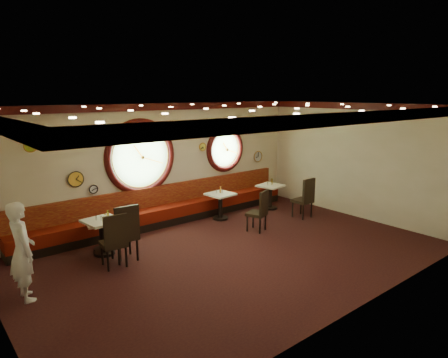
# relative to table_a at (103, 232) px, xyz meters

# --- Properties ---
(floor) EXTENTS (9.00, 6.00, 0.00)m
(floor) POSITION_rel_table_a_xyz_m (2.19, -1.79, -0.50)
(floor) COLOR black
(floor) RESTS_ON ground
(ceiling) EXTENTS (9.00, 6.00, 0.02)m
(ceiling) POSITION_rel_table_a_xyz_m (2.19, -1.79, 2.70)
(ceiling) COLOR gold
(ceiling) RESTS_ON wall_back
(wall_back) EXTENTS (9.00, 0.02, 3.20)m
(wall_back) POSITION_rel_table_a_xyz_m (2.19, 1.21, 1.10)
(wall_back) COLOR beige
(wall_back) RESTS_ON floor
(wall_front) EXTENTS (9.00, 0.02, 3.20)m
(wall_front) POSITION_rel_table_a_xyz_m (2.19, -4.79, 1.10)
(wall_front) COLOR beige
(wall_front) RESTS_ON floor
(wall_right) EXTENTS (0.02, 6.00, 3.20)m
(wall_right) POSITION_rel_table_a_xyz_m (6.69, -1.79, 1.10)
(wall_right) COLOR beige
(wall_right) RESTS_ON floor
(molding_back) EXTENTS (9.00, 0.10, 0.18)m
(molding_back) POSITION_rel_table_a_xyz_m (2.19, 1.16, 2.61)
(molding_back) COLOR #3A0B0A
(molding_back) RESTS_ON wall_back
(molding_front) EXTENTS (9.00, 0.10, 0.18)m
(molding_front) POSITION_rel_table_a_xyz_m (2.19, -4.74, 2.61)
(molding_front) COLOR #3A0B0A
(molding_front) RESTS_ON wall_back
(molding_right) EXTENTS (0.10, 6.00, 0.18)m
(molding_right) POSITION_rel_table_a_xyz_m (6.64, -1.79, 2.61)
(molding_right) COLOR #3A0B0A
(molding_right) RESTS_ON wall_back
(banquette_base) EXTENTS (8.00, 0.55, 0.20)m
(banquette_base) POSITION_rel_table_a_xyz_m (2.19, 0.93, -0.40)
(banquette_base) COLOR black
(banquette_base) RESTS_ON floor
(banquette_seat) EXTENTS (8.00, 0.55, 0.30)m
(banquette_seat) POSITION_rel_table_a_xyz_m (2.19, 0.93, -0.15)
(banquette_seat) COLOR #5C0F07
(banquette_seat) RESTS_ON banquette_base
(banquette_back) EXTENTS (8.00, 0.10, 0.55)m
(banquette_back) POSITION_rel_table_a_xyz_m (2.19, 1.15, 0.25)
(banquette_back) COLOR #64070F
(banquette_back) RESTS_ON wall_back
(porthole_left_glass) EXTENTS (1.66, 0.02, 1.66)m
(porthole_left_glass) POSITION_rel_table_a_xyz_m (1.59, 1.21, 1.35)
(porthole_left_glass) COLOR #84BC70
(porthole_left_glass) RESTS_ON wall_back
(porthole_left_frame) EXTENTS (1.98, 0.18, 1.98)m
(porthole_left_frame) POSITION_rel_table_a_xyz_m (1.59, 1.19, 1.35)
(porthole_left_frame) COLOR #3A0B0A
(porthole_left_frame) RESTS_ON wall_back
(porthole_left_ring) EXTENTS (1.61, 0.03, 1.61)m
(porthole_left_ring) POSITION_rel_table_a_xyz_m (1.59, 1.16, 1.35)
(porthole_left_ring) COLOR gold
(porthole_left_ring) RESTS_ON wall_back
(porthole_right_glass) EXTENTS (1.10, 0.02, 1.10)m
(porthole_right_glass) POSITION_rel_table_a_xyz_m (4.39, 1.21, 1.30)
(porthole_right_glass) COLOR #84BC70
(porthole_right_glass) RESTS_ON wall_back
(porthole_right_frame) EXTENTS (1.38, 0.18, 1.38)m
(porthole_right_frame) POSITION_rel_table_a_xyz_m (4.39, 1.19, 1.30)
(porthole_right_frame) COLOR #3A0B0A
(porthole_right_frame) RESTS_ON wall_back
(porthole_right_ring) EXTENTS (1.09, 0.03, 1.09)m
(porthole_right_ring) POSITION_rel_table_a_xyz_m (4.39, 1.16, 1.30)
(porthole_right_ring) COLOR gold
(porthole_right_ring) RESTS_ON wall_back
(wall_clock_0) EXTENTS (0.26, 0.03, 0.26)m
(wall_clock_0) POSITION_rel_table_a_xyz_m (-1.01, 1.17, 1.85)
(wall_clock_0) COLOR #8AA821
(wall_clock_0) RESTS_ON wall_back
(wall_clock_1) EXTENTS (0.36, 0.03, 0.36)m
(wall_clock_1) POSITION_rel_table_a_xyz_m (-0.11, 1.17, 1.00)
(wall_clock_1) COLOR yellow
(wall_clock_1) RESTS_ON wall_back
(wall_clock_2) EXTENTS (0.28, 0.03, 0.28)m
(wall_clock_2) POSITION_rel_table_a_xyz_m (5.49, 1.17, 1.90)
(wall_clock_2) COLOR black
(wall_clock_2) RESTS_ON wall_back
(wall_clock_3) EXTENTS (0.20, 0.03, 0.20)m
(wall_clock_3) POSITION_rel_table_a_xyz_m (0.29, 1.17, 0.70)
(wall_clock_3) COLOR white
(wall_clock_3) RESTS_ON wall_back
(wall_clock_4) EXTENTS (0.34, 0.03, 0.34)m
(wall_clock_4) POSITION_rel_table_a_xyz_m (5.74, 1.17, 0.95)
(wall_clock_4) COLOR silver
(wall_clock_4) RESTS_ON wall_back
(wall_clock_5) EXTENTS (0.24, 0.03, 0.24)m
(wall_clock_5) POSITION_rel_table_a_xyz_m (0.19, 1.17, 1.95)
(wall_clock_5) COLOR black
(wall_clock_5) RESTS_ON wall_back
(wall_clock_6) EXTENTS (0.22, 0.03, 0.22)m
(wall_clock_6) POSITION_rel_table_a_xyz_m (3.54, 1.17, 1.45)
(wall_clock_6) COLOR #EEF953
(wall_clock_6) RESTS_ON wall_back
(wall_clock_7) EXTENTS (0.30, 0.03, 0.30)m
(wall_clock_7) POSITION_rel_table_a_xyz_m (2.94, 1.17, 2.05)
(wall_clock_7) COLOR #9CB93A
(wall_clock_7) RESTS_ON wall_back
(table_a) EXTENTS (0.80, 0.80, 0.79)m
(table_a) POSITION_rel_table_a_xyz_m (0.00, 0.00, 0.00)
(table_a) COLOR black
(table_a) RESTS_ON floor
(table_b) EXTENTS (0.73, 0.73, 0.67)m
(table_b) POSITION_rel_table_a_xyz_m (0.06, 0.23, -0.08)
(table_b) COLOR black
(table_b) RESTS_ON floor
(table_c) EXTENTS (0.73, 0.73, 0.74)m
(table_c) POSITION_rel_table_a_xyz_m (3.53, 0.34, -0.03)
(table_c) COLOR black
(table_c) RESTS_ON floor
(table_d) EXTENTS (0.79, 0.79, 0.74)m
(table_d) POSITION_rel_table_a_xyz_m (5.34, 0.18, -0.03)
(table_d) COLOR black
(table_d) RESTS_ON floor
(chair_a) EXTENTS (0.54, 0.54, 0.76)m
(chair_a) POSITION_rel_table_a_xyz_m (0.22, -0.66, 0.20)
(chair_a) COLOR black
(chair_a) RESTS_ON floor
(chair_b) EXTENTS (0.52, 0.52, 0.70)m
(chair_b) POSITION_rel_table_a_xyz_m (-0.09, -0.82, 0.15)
(chair_b) COLOR black
(chair_b) RESTS_ON floor
(chair_c) EXTENTS (0.58, 0.58, 0.66)m
(chair_c) POSITION_rel_table_a_xyz_m (3.69, -1.08, 0.11)
(chair_c) COLOR black
(chair_c) RESTS_ON floor
(chair_d) EXTENTS (0.49, 0.49, 0.71)m
(chair_d) POSITION_rel_table_a_xyz_m (5.44, -1.09, 0.15)
(chair_d) COLOR black
(chair_d) RESTS_ON floor
(condiment_a_salt) EXTENTS (0.03, 0.03, 0.10)m
(condiment_a_salt) POSITION_rel_table_a_xyz_m (-0.11, 0.05, 0.34)
(condiment_a_salt) COLOR silver
(condiment_a_salt) RESTS_ON table_a
(condiment_b_salt) EXTENTS (0.04, 0.04, 0.11)m
(condiment_b_salt) POSITION_rel_table_a_xyz_m (-0.02, 0.25, 0.23)
(condiment_b_salt) COLOR silver
(condiment_b_salt) RESTS_ON table_b
(condiment_c_salt) EXTENTS (0.03, 0.03, 0.10)m
(condiment_c_salt) POSITION_rel_table_a_xyz_m (3.46, 0.42, 0.29)
(condiment_c_salt) COLOR silver
(condiment_c_salt) RESTS_ON table_c
(condiment_d_salt) EXTENTS (0.03, 0.03, 0.09)m
(condiment_d_salt) POSITION_rel_table_a_xyz_m (5.26, 0.23, 0.29)
(condiment_d_salt) COLOR silver
(condiment_d_salt) RESTS_ON table_d
(condiment_a_pepper) EXTENTS (0.04, 0.04, 0.10)m
(condiment_a_pepper) POSITION_rel_table_a_xyz_m (-0.04, -0.04, 0.34)
(condiment_a_pepper) COLOR silver
(condiment_a_pepper) RESTS_ON table_a
(condiment_b_pepper) EXTENTS (0.04, 0.04, 0.10)m
(condiment_b_pepper) POSITION_rel_table_a_xyz_m (0.08, 0.20, 0.22)
(condiment_b_pepper) COLOR silver
(condiment_b_pepper) RESTS_ON table_b
(condiment_c_pepper) EXTENTS (0.04, 0.04, 0.11)m
(condiment_c_pepper) POSITION_rel_table_a_xyz_m (3.59, 0.33, 0.30)
(condiment_c_pepper) COLOR silver
(condiment_c_pepper) RESTS_ON table_c
(condiment_d_pepper) EXTENTS (0.03, 0.03, 0.09)m
(condiment_d_pepper) POSITION_rel_table_a_xyz_m (5.35, 0.15, 0.29)
(condiment_d_pepper) COLOR silver
(condiment_d_pepper) RESTS_ON table_d
(condiment_a_bottle) EXTENTS (0.06, 0.06, 0.18)m
(condiment_a_bottle) POSITION_rel_table_a_xyz_m (0.15, 0.02, 0.38)
(condiment_a_bottle) COLOR gold
(condiment_a_bottle) RESTS_ON table_a
(condiment_b_bottle) EXTENTS (0.04, 0.04, 0.14)m
(condiment_b_bottle) POSITION_rel_table_a_xyz_m (0.19, 0.30, 0.24)
(condiment_b_bottle) COLOR gold
(condiment_b_bottle) RESTS_ON table_b
(condiment_c_bottle) EXTENTS (0.05, 0.05, 0.17)m
(condiment_c_bottle) POSITION_rel_table_a_xyz_m (3.57, 0.39, 0.33)
(condiment_c_bottle) COLOR gold
(condiment_c_bottle) RESTS_ON table_c
(condiment_d_bottle) EXTENTS (0.05, 0.05, 0.17)m
(condiment_d_bottle) POSITION_rel_table_a_xyz_m (5.43, 0.21, 0.33)
(condiment_d_bottle) COLOR gold
(condiment_d_bottle) RESTS_ON table_d
(waiter) EXTENTS (0.44, 0.65, 1.72)m
(waiter) POSITION_rel_table_a_xyz_m (-1.81, -1.01, 0.36)
(waiter) COLOR white
(waiter) RESTS_ON floor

